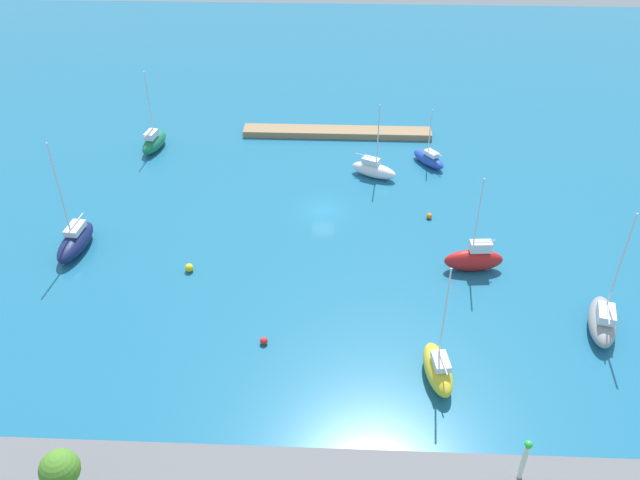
{
  "coord_description": "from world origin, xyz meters",
  "views": [
    {
      "loc": [
        -2.28,
        62.16,
        40.59
      ],
      "look_at": [
        0.0,
        7.83,
        1.5
      ],
      "focal_mm": 37.01,
      "sensor_mm": 36.0,
      "label": 1
    }
  ],
  "objects": [
    {
      "name": "water",
      "position": [
        0.0,
        0.0,
        0.0
      ],
      "size": [
        160.0,
        160.0,
        0.0
      ],
      "primitive_type": "plane",
      "color": "#1E668C",
      "rests_on": "ground"
    },
    {
      "name": "pier_dock",
      "position": [
        -1.21,
        -18.76,
        0.43
      ],
      "size": [
        25.32,
        2.7,
        0.86
      ],
      "primitive_type": "cube",
      "color": "#997A56",
      "rests_on": "ground"
    },
    {
      "name": "breakwater",
      "position": [
        0.0,
        34.8,
        0.79
      ],
      "size": [
        56.07,
        3.48,
        1.59
      ],
      "primitive_type": "cube",
      "color": "slate",
      "rests_on": "ground"
    },
    {
      "name": "harbor_beacon",
      "position": [
        -14.62,
        34.8,
        3.74
      ],
      "size": [
        0.56,
        0.56,
        3.73
      ],
      "color": "silver",
      "rests_on": "breakwater"
    },
    {
      "name": "park_tree_mideast",
      "position": [
        15.23,
        37.54,
        4.49
      ],
      "size": [
        2.58,
        2.58,
        4.47
      ],
      "color": "brown",
      "rests_on": "shoreline_park"
    },
    {
      "name": "sailboat_gray_east_end",
      "position": [
        -25.27,
        18.37,
        1.14
      ],
      "size": [
        3.85,
        6.97,
        12.15
      ],
      "rotation": [
        0.0,
        0.0,
        4.47
      ],
      "color": "gray",
      "rests_on": "water"
    },
    {
      "name": "sailboat_white_lone_north",
      "position": [
        -5.86,
        -7.8,
        1.0
      ],
      "size": [
        5.93,
        4.11,
        9.47
      ],
      "rotation": [
        0.0,
        0.0,
        2.7
      ],
      "color": "white",
      "rests_on": "water"
    },
    {
      "name": "sailboat_red_far_north",
      "position": [
        -15.26,
        10.13,
        1.34
      ],
      "size": [
        5.93,
        2.15,
        10.45
      ],
      "rotation": [
        0.0,
        0.0,
        0.08
      ],
      "color": "red",
      "rests_on": "water"
    },
    {
      "name": "sailboat_yellow_far_south",
      "position": [
        -10.22,
        24.77,
        1.2
      ],
      "size": [
        2.79,
        5.9,
        11.25
      ],
      "rotation": [
        0.0,
        0.0,
        4.85
      ],
      "color": "yellow",
      "rests_on": "water"
    },
    {
      "name": "sailboat_navy_lone_south",
      "position": [
        25.06,
        8.56,
        1.16
      ],
      "size": [
        2.98,
        7.06,
        12.53
      ],
      "rotation": [
        0.0,
        0.0,
        1.48
      ],
      "color": "#141E4C",
      "rests_on": "water"
    },
    {
      "name": "sailboat_green_along_channel",
      "position": [
        22.47,
        -13.64,
        1.11
      ],
      "size": [
        3.04,
        5.96,
        10.48
      ],
      "rotation": [
        0.0,
        0.0,
        4.52
      ],
      "color": "#19724C",
      "rests_on": "water"
    },
    {
      "name": "sailboat_blue_off_beacon",
      "position": [
        -12.81,
        -11.08,
        0.83
      ],
      "size": [
        4.43,
        5.13,
        7.31
      ],
      "rotation": [
        0.0,
        0.0,
        5.35
      ],
      "color": "#2347B2",
      "rests_on": "water"
    },
    {
      "name": "mooring_buoy_orange",
      "position": [
        -11.8,
        1.14,
        0.32
      ],
      "size": [
        0.64,
        0.64,
        0.64
      ],
      "primitive_type": "sphere",
      "color": "orange",
      "rests_on": "water"
    },
    {
      "name": "mooring_buoy_yellow",
      "position": [
        12.78,
        11.57,
        0.43
      ],
      "size": [
        0.85,
        0.85,
        0.85
      ],
      "primitive_type": "sphere",
      "color": "yellow",
      "rests_on": "water"
    },
    {
      "name": "mooring_buoy_red",
      "position": [
        4.29,
        21.34,
        0.34
      ],
      "size": [
        0.68,
        0.68,
        0.68
      ],
      "primitive_type": "sphere",
      "color": "red",
      "rests_on": "water"
    }
  ]
}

